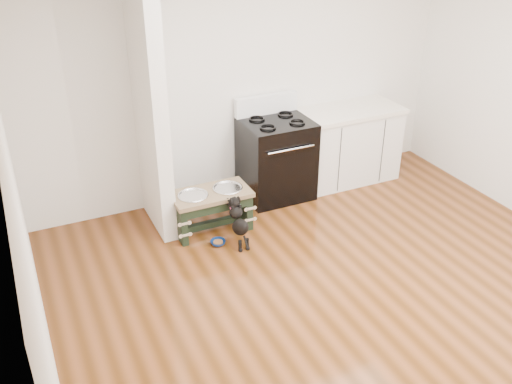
# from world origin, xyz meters

# --- Properties ---
(ground) EXTENTS (5.00, 5.00, 0.00)m
(ground) POSITION_xyz_m (0.00, 0.00, 0.00)
(ground) COLOR #49270D
(ground) RESTS_ON ground
(room_shell) EXTENTS (5.00, 5.00, 5.00)m
(room_shell) POSITION_xyz_m (0.00, 0.00, 1.62)
(room_shell) COLOR silver
(room_shell) RESTS_ON ground
(partition_wall) EXTENTS (0.15, 0.80, 2.70)m
(partition_wall) POSITION_xyz_m (-1.18, 2.10, 1.35)
(partition_wall) COLOR silver
(partition_wall) RESTS_ON ground
(oven_range) EXTENTS (0.76, 0.69, 1.14)m
(oven_range) POSITION_xyz_m (0.25, 2.16, 0.48)
(oven_range) COLOR black
(oven_range) RESTS_ON ground
(cabinet_run) EXTENTS (1.24, 0.64, 0.91)m
(cabinet_run) POSITION_xyz_m (1.23, 2.18, 0.45)
(cabinet_run) COLOR silver
(cabinet_run) RESTS_ON ground
(dog_feeder) EXTENTS (0.82, 0.44, 0.47)m
(dog_feeder) POSITION_xyz_m (-0.71, 1.74, 0.32)
(dog_feeder) COLOR black
(dog_feeder) RESTS_ON ground
(puppy) EXTENTS (0.14, 0.42, 0.50)m
(puppy) POSITION_xyz_m (-0.57, 1.36, 0.27)
(puppy) COLOR black
(puppy) RESTS_ON ground
(floor_bowl) EXTENTS (0.20, 0.20, 0.05)m
(floor_bowl) POSITION_xyz_m (-0.76, 1.44, 0.02)
(floor_bowl) COLOR navy
(floor_bowl) RESTS_ON ground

